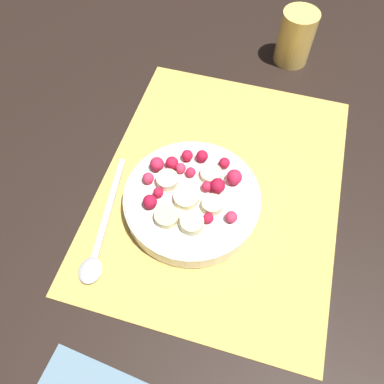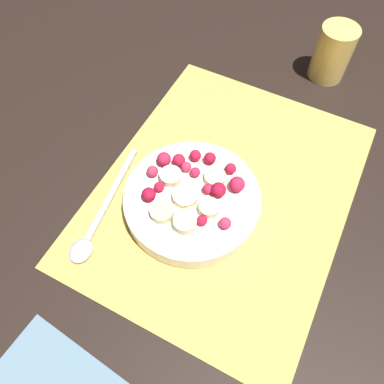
% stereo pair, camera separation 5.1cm
% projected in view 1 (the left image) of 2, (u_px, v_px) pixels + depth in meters
% --- Properties ---
extents(ground_plane, '(3.00, 3.00, 0.00)m').
position_uv_depth(ground_plane, '(220.00, 187.00, 0.57)').
color(ground_plane, black).
extents(placemat, '(0.45, 0.35, 0.01)m').
position_uv_depth(placemat, '(220.00, 186.00, 0.56)').
color(placemat, '#E0B251').
rests_on(placemat, ground_plane).
extents(fruit_bowl, '(0.19, 0.19, 0.05)m').
position_uv_depth(fruit_bowl, '(192.00, 198.00, 0.53)').
color(fruit_bowl, silver).
rests_on(fruit_bowl, placemat).
extents(spoon, '(0.20, 0.05, 0.01)m').
position_uv_depth(spoon, '(98.00, 243.00, 0.51)').
color(spoon, '#B2B2B7').
rests_on(spoon, placemat).
extents(drinking_glass, '(0.06, 0.06, 0.10)m').
position_uv_depth(drinking_glass, '(295.00, 37.00, 0.67)').
color(drinking_glass, '#F4CC66').
rests_on(drinking_glass, ground_plane).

